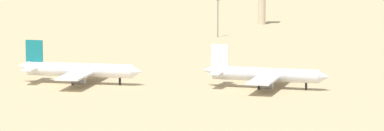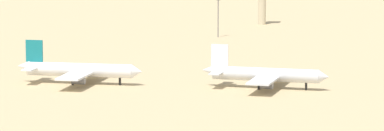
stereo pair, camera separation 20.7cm
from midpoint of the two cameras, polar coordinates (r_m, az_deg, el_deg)
The scene contains 4 objects.
ground at distance 319.82m, azimuth 3.65°, elevation -1.00°, with size 4000.00×4000.00×0.00m, color tan.
parked_jet_teal_2 at distance 323.27m, azimuth -5.58°, elevation -0.22°, with size 36.36×30.68×12.00m.
parked_jet_white_3 at distance 314.47m, azimuth 3.59°, elevation -0.45°, with size 35.23×29.97×11.65m.
light_pole_west at distance 433.98m, azimuth 1.31°, elevation 2.50°, with size 1.80×0.50×14.46m.
Camera 2 is at (18.19, -315.39, 49.80)m, focal length 108.46 mm.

